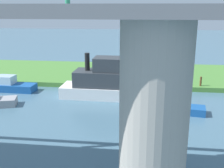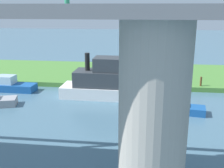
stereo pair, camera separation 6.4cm
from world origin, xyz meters
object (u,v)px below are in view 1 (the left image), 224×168
at_px(person_on_bank, 89,76).
at_px(motorboat_red, 11,85).
at_px(bridge_pylon, 154,115).
at_px(houseboat_blue, 179,107).
at_px(mooring_post, 201,81).
at_px(motorboat_white, 108,81).

distance_m(person_on_bank, motorboat_red, 8.26).
xyz_separation_m(bridge_pylon, person_on_bank, (6.50, -17.72, -2.87)).
height_order(motorboat_red, houseboat_blue, motorboat_red).
height_order(mooring_post, houseboat_blue, mooring_post).
xyz_separation_m(bridge_pylon, motorboat_white, (3.92, -14.21, -2.47)).
distance_m(motorboat_red, houseboat_blue, 17.32).
height_order(bridge_pylon, person_on_bank, bridge_pylon).
xyz_separation_m(motorboat_white, motorboat_red, (10.38, -0.87, -1.02)).
bearing_deg(mooring_post, motorboat_white, 19.73).
bearing_deg(bridge_pylon, person_on_bank, -69.87).
xyz_separation_m(person_on_bank, motorboat_white, (-2.58, 3.51, 0.40)).
bearing_deg(motorboat_white, motorboat_red, -4.78).
bearing_deg(motorboat_red, houseboat_blue, 166.11).
relative_size(mooring_post, houseboat_blue, 0.24).
distance_m(bridge_pylon, person_on_bank, 19.09).
height_order(mooring_post, motorboat_red, motorboat_red).
relative_size(person_on_bank, motorboat_white, 0.16).
bearing_deg(person_on_bank, mooring_post, 179.29).
distance_m(person_on_bank, mooring_post, 11.96).
bearing_deg(motorboat_red, motorboat_white, 175.22).
bearing_deg(motorboat_white, houseboat_blue, 152.88).
relative_size(bridge_pylon, motorboat_white, 0.96).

